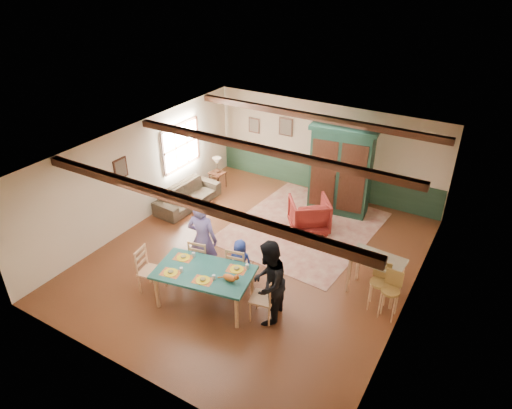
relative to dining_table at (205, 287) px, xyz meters
The scene contains 35 objects.
floor 1.95m from the dining_table, 87.95° to the left, with size 8.00×8.00×0.00m, color #532817.
wall_back 5.98m from the dining_table, 89.34° to the left, with size 7.00×0.02×2.70m, color beige.
wall_left 4.04m from the dining_table, 150.98° to the left, with size 0.02×8.00×2.70m, color beige.
wall_right 4.15m from the dining_table, 28.09° to the left, with size 0.02×8.00×2.70m, color beige.
ceiling 2.98m from the dining_table, 87.95° to the left, with size 7.00×8.00×0.02m, color silver.
wainscot_back 5.88m from the dining_table, 89.34° to the left, with size 6.95×0.03×0.90m, color #203C2A.
ceiling_beam_front 2.24m from the dining_table, 80.22° to the right, with size 6.95×0.16×0.16m, color black.
ceiling_beam_mid 3.19m from the dining_table, 88.30° to the left, with size 6.95×0.16×0.16m, color black.
ceiling_beam_back 5.38m from the dining_table, 89.20° to the left, with size 6.95×0.16×0.16m, color black.
window_left 5.09m from the dining_table, 133.35° to the left, with size 0.06×1.60×1.30m, color white, non-canonical shape.
picture_left_wall 3.88m from the dining_table, 159.02° to the left, with size 0.04×0.42×0.52m, color #7B6E59, non-canonical shape.
picture_back_a 6.16m from the dining_table, 101.84° to the left, with size 0.45×0.04×0.55m, color #7B6E59, non-canonical shape.
picture_back_b 6.44m from the dining_table, 111.65° to the left, with size 0.38×0.04×0.48m, color #7B6E59, non-canonical shape.
dining_table is the anchor object (origin of this frame).
dining_chair_far_left 0.90m from the dining_table, 129.98° to the left, with size 0.46×0.48×1.03m, color tan, non-canonical shape.
dining_chair_far_right 0.90m from the dining_table, 71.87° to the left, with size 0.46×0.48×1.03m, color tan, non-canonical shape.
dining_chair_end_left 1.25m from the dining_table, 169.07° to the right, with size 0.46×0.48×1.03m, color tan, non-canonical shape.
dining_chair_end_right 1.25m from the dining_table, 10.93° to the left, with size 0.46×0.48×1.03m, color tan, non-canonical shape.
person_man 1.10m from the dining_table, 127.49° to the left, with size 0.68×0.45×1.87m, color #7361A7.
person_woman 1.44m from the dining_table, 10.93° to the left, with size 0.87×0.68×1.79m, color black.
person_child 0.98m from the dining_table, 74.36° to the left, with size 0.53×0.35×1.09m, color #253A96.
cat 0.79m from the dining_table, ahead, with size 0.39×0.15×0.20m, color orange, non-canonical shape.
place_setting_near_left 0.80m from the dining_table, 144.63° to the right, with size 0.43×0.33×0.11m, color yellow, non-canonical shape.
place_setting_near_center 0.55m from the dining_table, 57.27° to the right, with size 0.43×0.33×0.11m, color yellow, non-canonical shape.
place_setting_far_left 0.80m from the dining_table, 166.48° to the left, with size 0.43×0.33×0.11m, color yellow, non-canonical shape.
place_setting_far_right 0.80m from the dining_table, 35.37° to the left, with size 0.43×0.33×0.11m, color yellow, non-canonical shape.
area_rug 3.76m from the dining_table, 82.66° to the left, with size 3.38×4.01×0.01m, color beige.
armoire 5.15m from the dining_table, 79.75° to the left, with size 1.76×0.70×2.48m, color #143427.
armchair 3.74m from the dining_table, 80.40° to the left, with size 0.95×0.98×0.89m, color #541011.
sofa 4.24m from the dining_table, 132.89° to the left, with size 2.07×0.81×0.61m, color #3D3326.
end_table 5.24m from the dining_table, 122.00° to the left, with size 0.42×0.42×0.52m, color black, non-canonical shape.
table_lamp 5.25m from the dining_table, 122.00° to the left, with size 0.27×0.27×0.48m, color tan, non-canonical shape.
counter_table 3.54m from the dining_table, 35.42° to the left, with size 1.10×0.64×0.91m, color tan, non-canonical shape.
bar_stool_left 3.50m from the dining_table, 28.16° to the left, with size 0.37×0.41×1.05m, color #9F7B3E, non-canonical shape.
bar_stool_right 3.68m from the dining_table, 24.58° to the left, with size 0.36×0.40×1.02m, color #9F7B3E, non-canonical shape.
Camera 1 is at (4.53, -7.63, 6.44)m, focal length 32.00 mm.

